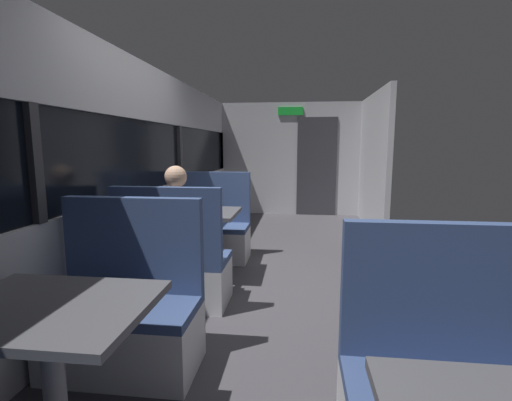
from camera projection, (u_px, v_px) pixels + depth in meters
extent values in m
cube|color=#423F44|center=(276.00, 291.00, 3.70)|extent=(3.30, 9.20, 0.02)
cube|color=#B2B2B7|center=(136.00, 240.00, 3.80)|extent=(0.08, 8.40, 0.95)
cube|color=#B2B2B7|center=(129.00, 87.00, 3.57)|extent=(0.08, 8.40, 0.60)
cube|color=black|center=(131.00, 157.00, 3.68)|extent=(0.03, 8.40, 0.75)
cube|color=#2D2D30|center=(35.00, 164.00, 2.30)|extent=(0.06, 0.08, 0.75)
cube|color=#2D2D30|center=(179.00, 154.00, 5.05)|extent=(0.06, 0.08, 0.75)
cube|color=#2D2D30|center=(222.00, 151.00, 7.80)|extent=(0.06, 0.08, 0.75)
cube|color=#B2B2B7|center=(290.00, 159.00, 7.65)|extent=(2.90, 0.08, 2.30)
cube|color=#333338|center=(317.00, 167.00, 7.56)|extent=(0.80, 0.04, 2.00)
cube|color=green|center=(290.00, 111.00, 7.45)|extent=(0.50, 0.03, 0.16)
cube|color=#B2B2B7|center=(373.00, 162.00, 6.31)|extent=(0.08, 2.40, 2.30)
cylinder|color=#9E9EA3|center=(54.00, 384.00, 1.70)|extent=(0.10, 0.10, 0.70)
cube|color=#4C4C51|center=(48.00, 309.00, 1.65)|extent=(0.90, 0.70, 0.04)
cube|color=silver|center=(124.00, 341.00, 2.37)|extent=(0.95, 0.50, 0.39)
cube|color=#384C7A|center=(122.00, 308.00, 2.34)|extent=(0.95, 0.50, 0.06)
cube|color=#384C7A|center=(134.00, 245.00, 2.49)|extent=(0.95, 0.08, 0.65)
cylinder|color=#9E9EA3|center=(196.00, 246.00, 4.01)|extent=(0.10, 0.10, 0.70)
cube|color=#4C4C51|center=(195.00, 213.00, 3.96)|extent=(0.90, 0.70, 0.04)
cube|color=silver|center=(177.00, 282.00, 3.39)|extent=(0.95, 0.50, 0.39)
cube|color=#384C7A|center=(176.00, 259.00, 3.36)|extent=(0.95, 0.50, 0.06)
cube|color=#384C7A|center=(166.00, 225.00, 3.10)|extent=(0.95, 0.08, 0.65)
cube|color=silver|center=(211.00, 244.00, 4.69)|extent=(0.95, 0.50, 0.39)
cube|color=#384C7A|center=(211.00, 227.00, 4.65)|extent=(0.95, 0.50, 0.06)
cube|color=#384C7A|center=(214.00, 197.00, 4.81)|extent=(0.95, 0.08, 0.65)
cube|color=#384C7A|center=(460.00, 392.00, 1.54)|extent=(0.95, 0.50, 0.06)
cube|color=#384C7A|center=(447.00, 292.00, 1.69)|extent=(0.95, 0.08, 0.65)
cube|color=#26262D|center=(176.00, 279.00, 3.39)|extent=(0.30, 0.36, 0.45)
cube|color=#99999E|center=(176.00, 222.00, 3.36)|extent=(0.34, 0.22, 0.60)
sphere|color=tan|center=(176.00, 177.00, 3.31)|extent=(0.20, 0.20, 0.20)
cylinder|color=#99999E|center=(162.00, 216.00, 3.55)|extent=(0.07, 0.28, 0.07)
cylinder|color=#99999E|center=(203.00, 217.00, 3.51)|extent=(0.07, 0.28, 0.07)
cylinder|color=#26598C|center=(196.00, 206.00, 4.04)|extent=(0.07, 0.07, 0.09)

